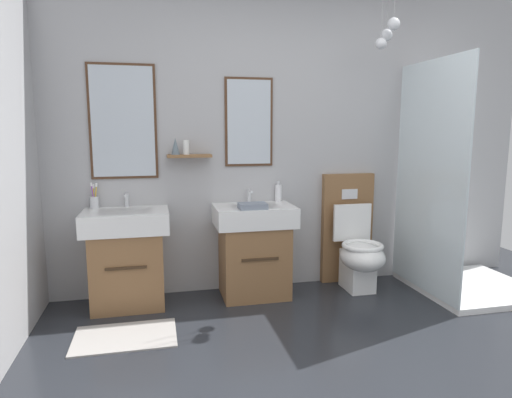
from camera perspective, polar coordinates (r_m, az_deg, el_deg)
wall_back at (r=3.99m, az=4.63°, el=8.50°), size 4.42×0.60×2.74m
bath_mat at (r=3.28m, az=-16.39°, el=-16.55°), size 0.68×0.44×0.01m
vanity_sink_left at (r=3.70m, az=-16.12°, el=-6.98°), size 0.66×0.48×0.77m
tap_on_left_sink at (r=3.77m, az=-16.26°, el=0.09°), size 0.03×0.13×0.11m
vanity_sink_right at (r=3.77m, az=-0.27°, el=-6.30°), size 0.66×0.48×0.77m
tap_on_right_sink at (r=3.85m, az=-0.83°, el=0.61°), size 0.03×0.13×0.11m
toilet at (r=4.07m, az=12.47°, el=-5.84°), size 0.48×0.62×1.00m
toothbrush_cup at (r=3.79m, az=-20.00°, el=-0.27°), size 0.07×0.07×0.21m
soap_dispenser at (r=3.91m, az=2.87°, el=0.83°), size 0.06×0.06×0.18m
folded_hand_towel at (r=3.55m, az=-0.42°, el=-0.89°), size 0.22×0.16×0.04m
shower_tray at (r=4.21m, az=24.19°, el=-5.60°), size 0.98×0.96×1.95m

